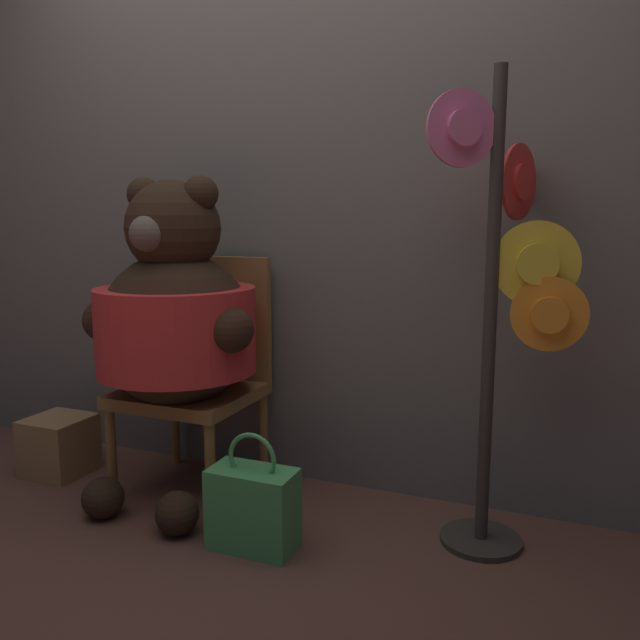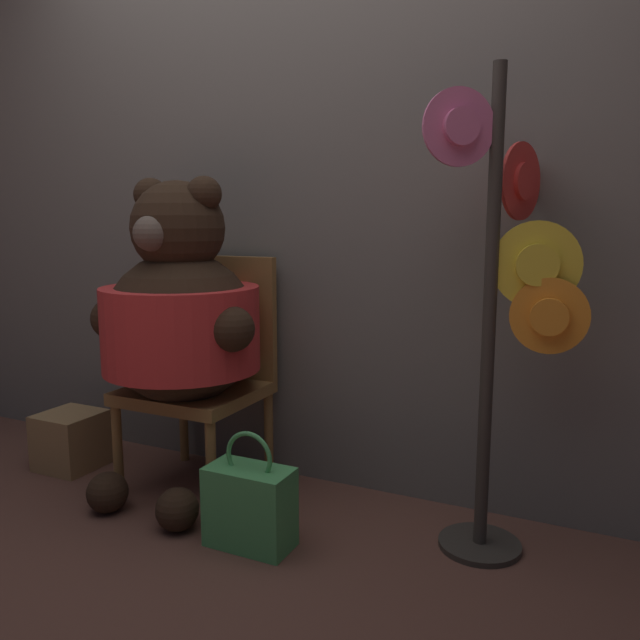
{
  "view_description": "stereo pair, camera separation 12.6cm",
  "coord_description": "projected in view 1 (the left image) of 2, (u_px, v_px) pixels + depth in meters",
  "views": [
    {
      "loc": [
        1.12,
        -1.69,
        1.11
      ],
      "look_at": [
        0.28,
        0.36,
        0.76
      ],
      "focal_mm": 35.0,
      "sensor_mm": 36.0,
      "label": 1
    },
    {
      "loc": [
        1.24,
        -1.64,
        1.11
      ],
      "look_at": [
        0.28,
        0.36,
        0.76
      ],
      "focal_mm": 35.0,
      "sensor_mm": 36.0,
      "label": 2
    }
  ],
  "objects": [
    {
      "name": "ground_plane",
      "position": [
        204.0,
        547.0,
        2.14
      ],
      "size": [
        14.0,
        14.0,
        0.0
      ],
      "primitive_type": "plane",
      "color": "brown"
    },
    {
      "name": "wall_back",
      "position": [
        290.0,
        197.0,
        2.61
      ],
      "size": [
        8.0,
        0.1,
        2.42
      ],
      "color": "#66605B",
      "rests_on": "ground_plane"
    },
    {
      "name": "chair",
      "position": [
        200.0,
        368.0,
        2.62
      ],
      "size": [
        0.52,
        0.49,
        0.96
      ],
      "color": "olive",
      "rests_on": "ground_plane"
    },
    {
      "name": "teddy_bear",
      "position": [
        175.0,
        319.0,
        2.43
      ],
      "size": [
        0.75,
        0.66,
        1.28
      ],
      "color": "black",
      "rests_on": "ground_plane"
    },
    {
      "name": "hat_display_rack",
      "position": [
        506.0,
        301.0,
        2.04
      ],
      "size": [
        0.5,
        0.44,
        1.59
      ],
      "color": "#332D28",
      "rests_on": "ground_plane"
    },
    {
      "name": "handbag_on_ground",
      "position": [
        253.0,
        507.0,
        2.12
      ],
      "size": [
        0.3,
        0.16,
        0.41
      ],
      "color": "#479E56",
      "rests_on": "ground_plane"
    },
    {
      "name": "wooden_crate",
      "position": [
        59.0,
        445.0,
        2.76
      ],
      "size": [
        0.25,
        0.25,
        0.25
      ],
      "color": "#937047",
      "rests_on": "ground_plane"
    }
  ]
}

